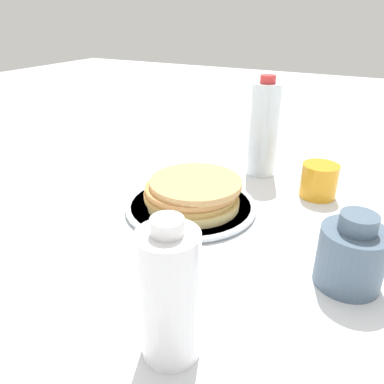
{
  "coord_description": "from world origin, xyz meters",
  "views": [
    {
      "loc": [
        0.58,
        0.32,
        0.38
      ],
      "look_at": [
        -0.03,
        0.0,
        0.04
      ],
      "focal_mm": 35.0,
      "sensor_mm": 36.0,
      "label": 1
    }
  ],
  "objects_px": {
    "water_bottle_mid": "(264,130)",
    "plate": "(192,206)",
    "cream_jug": "(351,255)",
    "water_bottle_near": "(169,295)",
    "juice_glass": "(319,181)",
    "pancake_stack": "(192,193)"
  },
  "relations": [
    {
      "from": "pancake_stack",
      "to": "water_bottle_near",
      "type": "distance_m",
      "value": 0.36
    },
    {
      "from": "juice_glass",
      "to": "cream_jug",
      "type": "height_order",
      "value": "cream_jug"
    },
    {
      "from": "juice_glass",
      "to": "water_bottle_mid",
      "type": "relative_size",
      "value": 0.33
    },
    {
      "from": "water_bottle_mid",
      "to": "cream_jug",
      "type": "bearing_deg",
      "value": 36.16
    },
    {
      "from": "plate",
      "to": "pancake_stack",
      "type": "relative_size",
      "value": 1.35
    },
    {
      "from": "plate",
      "to": "cream_jug",
      "type": "distance_m",
      "value": 0.33
    },
    {
      "from": "water_bottle_mid",
      "to": "juice_glass",
      "type": "bearing_deg",
      "value": 67.56
    },
    {
      "from": "cream_jug",
      "to": "water_bottle_near",
      "type": "relative_size",
      "value": 0.64
    },
    {
      "from": "cream_jug",
      "to": "juice_glass",
      "type": "bearing_deg",
      "value": -160.72
    },
    {
      "from": "water_bottle_mid",
      "to": "plate",
      "type": "bearing_deg",
      "value": -14.36
    },
    {
      "from": "juice_glass",
      "to": "water_bottle_mid",
      "type": "bearing_deg",
      "value": -112.44
    },
    {
      "from": "cream_jug",
      "to": "water_bottle_near",
      "type": "height_order",
      "value": "water_bottle_near"
    },
    {
      "from": "cream_jug",
      "to": "water_bottle_near",
      "type": "distance_m",
      "value": 0.29
    },
    {
      "from": "pancake_stack",
      "to": "water_bottle_mid",
      "type": "height_order",
      "value": "water_bottle_mid"
    },
    {
      "from": "plate",
      "to": "water_bottle_near",
      "type": "distance_m",
      "value": 0.37
    },
    {
      "from": "plate",
      "to": "pancake_stack",
      "type": "distance_m",
      "value": 0.03
    },
    {
      "from": "plate",
      "to": "water_bottle_mid",
      "type": "height_order",
      "value": "water_bottle_mid"
    },
    {
      "from": "pancake_stack",
      "to": "cream_jug",
      "type": "height_order",
      "value": "cream_jug"
    },
    {
      "from": "water_bottle_near",
      "to": "water_bottle_mid",
      "type": "height_order",
      "value": "water_bottle_mid"
    },
    {
      "from": "plate",
      "to": "juice_glass",
      "type": "xyz_separation_m",
      "value": [
        -0.19,
        0.22,
        0.03
      ]
    },
    {
      "from": "cream_jug",
      "to": "water_bottle_near",
      "type": "bearing_deg",
      "value": -36.26
    },
    {
      "from": "cream_jug",
      "to": "pancake_stack",
      "type": "bearing_deg",
      "value": -106.89
    }
  ]
}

